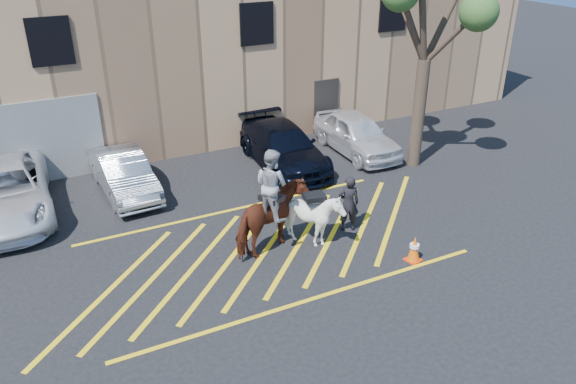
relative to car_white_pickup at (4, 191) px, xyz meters
name	(u,v)px	position (x,y,z in m)	size (l,w,h in m)	color
ground	(263,243)	(6.17, -4.97, -0.77)	(90.00, 90.00, 0.00)	black
car_white_pickup	(4,191)	(0.00, 0.00, 0.00)	(2.56, 5.56, 1.55)	white
car_silver_sedan	(124,174)	(3.49, -0.10, -0.10)	(1.42, 4.07, 1.34)	#9BA0A9
car_blue_suv	(283,146)	(9.05, -0.40, -0.05)	(2.04, 5.01, 1.45)	black
car_white_suv	(356,134)	(12.06, -0.50, -0.03)	(1.75, 4.35, 1.48)	white
handler	(348,203)	(8.66, -5.35, 0.07)	(0.61, 0.40, 1.68)	black
warehouse	(143,34)	(6.16, 7.02, 2.88)	(32.42, 10.20, 7.30)	tan
hatching_zone	(267,248)	(6.17, -5.27, -0.77)	(12.60, 5.12, 0.01)	yellow
mounted_bay	(272,212)	(6.27, -5.39, 0.40)	(2.42, 1.81, 2.91)	#581E14
saddled_white	(314,218)	(7.41, -5.61, 0.05)	(1.55, 1.68, 1.62)	white
traffic_cone	(414,248)	(9.35, -7.51, -0.41)	(0.45, 0.45, 0.73)	#EC3809
tree	(430,0)	(13.29, -2.43, 4.92)	(3.99, 4.37, 7.31)	#4B3F2D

